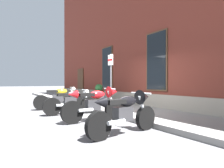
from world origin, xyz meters
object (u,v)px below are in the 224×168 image
Objects in this scene: motorcycle_grey_naked at (72,102)px; motorcycle_black_sport at (127,110)px; parking_sign at (111,73)px; motorcycle_red_sport at (97,102)px; barrel_planter at (99,95)px; motorcycle_yellow_naked at (59,98)px.

motorcycle_grey_naked is 1.01× the size of motorcycle_black_sport.
motorcycle_red_sport is at bearing -41.71° from parking_sign.
barrel_planter is at bearing 132.76° from motorcycle_grey_naked.
motorcycle_black_sport is (5.06, 0.08, 0.06)m from motorcycle_yellow_naked.
motorcycle_grey_naked is at bearing -0.85° from motorcycle_yellow_naked.
motorcycle_red_sport is 4.15m from barrel_planter.
motorcycle_yellow_naked is 2.19m from barrel_planter.
motorcycle_red_sport is at bearing -28.42° from barrel_planter.
parking_sign reaches higher than motorcycle_grey_naked.
motorcycle_black_sport reaches higher than motorcycle_grey_naked.
motorcycle_grey_naked is (1.67, -0.02, -0.02)m from motorcycle_yellow_naked.
barrel_planter is (-5.41, 2.09, 0.02)m from motorcycle_black_sport.
motorcycle_grey_naked is 0.97× the size of motorcycle_red_sport.
motorcycle_grey_naked is at bearing -172.42° from motorcycle_red_sport.
parking_sign reaches higher than motorcycle_yellow_naked.
motorcycle_yellow_naked is 3.30m from motorcycle_red_sport.
parking_sign reaches higher than motorcycle_black_sport.
motorcycle_black_sport reaches higher than motorcycle_yellow_naked.
motorcycle_black_sport is at bearing 1.72° from motorcycle_grey_naked.
parking_sign is at bearing -12.81° from barrel_planter.
parking_sign is (-0.10, 1.75, 1.14)m from motorcycle_grey_naked.
motorcycle_grey_naked is 1.64m from motorcycle_red_sport.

